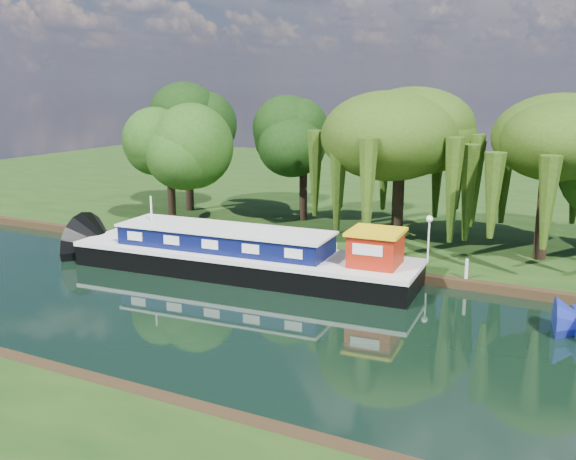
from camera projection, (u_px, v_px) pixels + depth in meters
The scene contains 11 objects.
ground at pixel (345, 334), 25.80m from camera, with size 120.00×120.00×0.00m, color black.
far_bank at pixel (495, 198), 55.22m from camera, with size 120.00×52.00×0.45m, color black.
dutch_barge at pixel (244, 256), 33.71m from camera, with size 18.96×5.54×3.95m.
red_dinghy at pixel (93, 248), 39.36m from camera, with size 2.22×3.10×0.64m, color maroon.
willow_left at pixel (400, 137), 37.75m from camera, with size 7.27×7.27×8.71m.
willow_right at pixel (549, 152), 34.01m from camera, with size 6.61×6.61×8.05m.
tree_far_left at pixel (169, 146), 42.39m from camera, with size 4.88×4.88×7.85m.
tree_far_back at pixel (188, 131), 47.42m from camera, with size 5.08×5.08×8.55m.
tree_far_mid at pixel (304, 143), 44.07m from camera, with size 4.80×4.80×7.86m.
lamppost at pixel (429, 226), 34.14m from camera, with size 0.36×0.36×2.56m.
mooring_posts at pixel (398, 260), 33.09m from camera, with size 19.16×0.16×1.00m.
Camera 1 is at (9.02, -22.57, 9.88)m, focal length 40.00 mm.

